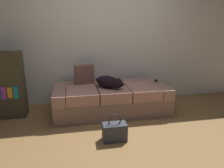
{
  "coord_description": "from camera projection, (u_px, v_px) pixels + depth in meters",
  "views": [
    {
      "loc": [
        -0.63,
        -2.27,
        1.49
      ],
      "look_at": [
        0.0,
        1.05,
        0.53
      ],
      "focal_mm": 32.85,
      "sensor_mm": 36.0,
      "label": 1
    }
  ],
  "objects": [
    {
      "name": "ground_plane",
      "position": [
        127.0,
        145.0,
        2.67
      ],
      "size": [
        10.0,
        10.0,
        0.0
      ],
      "primitive_type": "plane",
      "color": "olive"
    },
    {
      "name": "handbag",
      "position": [
        115.0,
        132.0,
        2.75
      ],
      "size": [
        0.32,
        0.18,
        0.38
      ],
      "color": "#353942",
      "rests_on": "ground"
    },
    {
      "name": "throw_pillow",
      "position": [
        84.0,
        74.0,
        3.69
      ],
      "size": [
        0.36,
        0.18,
        0.34
      ],
      "primitive_type": "cube",
      "rotation": [
        0.0,
        0.0,
        0.17
      ],
      "color": "brown",
      "rests_on": "couch"
    },
    {
      "name": "tv_remote",
      "position": [
        156.0,
        81.0,
        3.87
      ],
      "size": [
        0.07,
        0.16,
        0.02
      ],
      "primitive_type": "cube",
      "rotation": [
        0.0,
        0.0,
        -0.2
      ],
      "color": "black",
      "rests_on": "couch"
    },
    {
      "name": "bookshelf",
      "position": [
        6.0,
        85.0,
        3.36
      ],
      "size": [
        0.56,
        0.3,
        1.1
      ],
      "color": "#3F3A27",
      "rests_on": "ground"
    },
    {
      "name": "back_wall",
      "position": [
        105.0,
        31.0,
        3.93
      ],
      "size": [
        6.4,
        0.1,
        2.8
      ],
      "primitive_type": "cube",
      "color": "silver",
      "rests_on": "ground"
    },
    {
      "name": "dog_dark",
      "position": [
        109.0,
        82.0,
        3.45
      ],
      "size": [
        0.5,
        0.5,
        0.2
      ],
      "color": "black",
      "rests_on": "couch"
    },
    {
      "name": "couch",
      "position": [
        111.0,
        99.0,
        3.65
      ],
      "size": [
        1.96,
        0.9,
        0.48
      ],
      "color": "#816355",
      "rests_on": "ground"
    }
  ]
}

